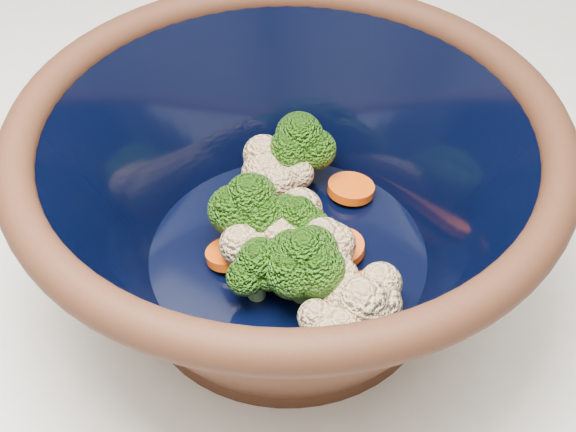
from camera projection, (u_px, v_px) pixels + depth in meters
mixing_bowl at (288, 200)px, 0.46m from camera, size 0.39×0.39×0.13m
vegetable_pile at (296, 229)px, 0.47m from camera, size 0.14×0.14×0.05m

